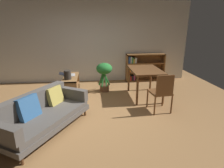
{
  "coord_description": "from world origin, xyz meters",
  "views": [
    {
      "loc": [
        0.04,
        -3.79,
        1.93
      ],
      "look_at": [
        0.49,
        0.29,
        0.62
      ],
      "focal_mm": 29.88,
      "sensor_mm": 36.0,
      "label": 1
    }
  ],
  "objects_px": {
    "dining_table": "(145,72)",
    "dining_chair_near": "(162,91)",
    "media_console": "(71,86)",
    "potted_floor_plant": "(104,72)",
    "bookshelf": "(142,67)",
    "open_laptop": "(68,75)",
    "fabric_couch": "(41,113)",
    "desk_speaker": "(68,75)"
  },
  "relations": [
    {
      "from": "media_console",
      "to": "desk_speaker",
      "type": "distance_m",
      "value": 0.49
    },
    {
      "from": "potted_floor_plant",
      "to": "dining_chair_near",
      "type": "bearing_deg",
      "value": -52.63
    },
    {
      "from": "dining_chair_near",
      "to": "bookshelf",
      "type": "xyz_separation_m",
      "value": [
        0.24,
        2.54,
        -0.03
      ]
    },
    {
      "from": "media_console",
      "to": "potted_floor_plant",
      "type": "distance_m",
      "value": 1.03
    },
    {
      "from": "desk_speaker",
      "to": "dining_chair_near",
      "type": "bearing_deg",
      "value": -25.9
    },
    {
      "from": "media_console",
      "to": "dining_table",
      "type": "relative_size",
      "value": 0.89
    },
    {
      "from": "dining_chair_near",
      "to": "fabric_couch",
      "type": "bearing_deg",
      "value": -168.81
    },
    {
      "from": "open_laptop",
      "to": "dining_table",
      "type": "bearing_deg",
      "value": -12.65
    },
    {
      "from": "potted_floor_plant",
      "to": "dining_chair_near",
      "type": "distance_m",
      "value": 1.94
    },
    {
      "from": "dining_table",
      "to": "dining_chair_near",
      "type": "height_order",
      "value": "dining_chair_near"
    },
    {
      "from": "dining_table",
      "to": "dining_chair_near",
      "type": "bearing_deg",
      "value": -83.89
    },
    {
      "from": "media_console",
      "to": "dining_chair_near",
      "type": "relative_size",
      "value": 1.16
    },
    {
      "from": "potted_floor_plant",
      "to": "open_laptop",
      "type": "bearing_deg",
      "value": -175.03
    },
    {
      "from": "open_laptop",
      "to": "potted_floor_plant",
      "type": "bearing_deg",
      "value": 4.97
    },
    {
      "from": "fabric_couch",
      "to": "potted_floor_plant",
      "type": "xyz_separation_m",
      "value": [
        1.33,
        2.04,
        0.24
      ]
    },
    {
      "from": "open_laptop",
      "to": "dining_chair_near",
      "type": "distance_m",
      "value": 2.65
    },
    {
      "from": "desk_speaker",
      "to": "dining_table",
      "type": "distance_m",
      "value": 2.08
    },
    {
      "from": "dining_table",
      "to": "bookshelf",
      "type": "height_order",
      "value": "bookshelf"
    },
    {
      "from": "dining_table",
      "to": "dining_chair_near",
      "type": "relative_size",
      "value": 1.29
    },
    {
      "from": "fabric_couch",
      "to": "dining_chair_near",
      "type": "xyz_separation_m",
      "value": [
        2.51,
        0.5,
        0.16
      ]
    },
    {
      "from": "media_console",
      "to": "fabric_couch",
      "type": "bearing_deg",
      "value": -101.53
    },
    {
      "from": "fabric_couch",
      "to": "bookshelf",
      "type": "height_order",
      "value": "bookshelf"
    },
    {
      "from": "open_laptop",
      "to": "dining_chair_near",
      "type": "height_order",
      "value": "dining_chair_near"
    },
    {
      "from": "dining_chair_near",
      "to": "open_laptop",
      "type": "bearing_deg",
      "value": 146.73
    },
    {
      "from": "fabric_couch",
      "to": "dining_table",
      "type": "bearing_deg",
      "value": 31.54
    },
    {
      "from": "open_laptop",
      "to": "desk_speaker",
      "type": "height_order",
      "value": "desk_speaker"
    },
    {
      "from": "desk_speaker",
      "to": "dining_chair_near",
      "type": "distance_m",
      "value": 2.43
    },
    {
      "from": "dining_chair_near",
      "to": "desk_speaker",
      "type": "bearing_deg",
      "value": 154.1
    },
    {
      "from": "potted_floor_plant",
      "to": "bookshelf",
      "type": "relative_size",
      "value": 0.64
    },
    {
      "from": "fabric_couch",
      "to": "dining_table",
      "type": "distance_m",
      "value": 2.84
    },
    {
      "from": "dining_table",
      "to": "bookshelf",
      "type": "distance_m",
      "value": 1.61
    },
    {
      "from": "open_laptop",
      "to": "desk_speaker",
      "type": "bearing_deg",
      "value": -84.92
    },
    {
      "from": "fabric_couch",
      "to": "media_console",
      "type": "distance_m",
      "value": 1.88
    },
    {
      "from": "media_console",
      "to": "dining_table",
      "type": "height_order",
      "value": "dining_table"
    },
    {
      "from": "media_console",
      "to": "dining_chair_near",
      "type": "distance_m",
      "value": 2.53
    },
    {
      "from": "potted_floor_plant",
      "to": "bookshelf",
      "type": "distance_m",
      "value": 1.74
    },
    {
      "from": "fabric_couch",
      "to": "media_console",
      "type": "bearing_deg",
      "value": 78.47
    },
    {
      "from": "open_laptop",
      "to": "dining_table",
      "type": "height_order",
      "value": "dining_table"
    },
    {
      "from": "open_laptop",
      "to": "desk_speaker",
      "type": "relative_size",
      "value": 1.95
    },
    {
      "from": "dining_table",
      "to": "bookshelf",
      "type": "xyz_separation_m",
      "value": [
        0.34,
        1.56,
        -0.22
      ]
    },
    {
      "from": "dining_table",
      "to": "dining_chair_near",
      "type": "distance_m",
      "value": 1.0
    },
    {
      "from": "fabric_couch",
      "to": "potted_floor_plant",
      "type": "height_order",
      "value": "potted_floor_plant"
    }
  ]
}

